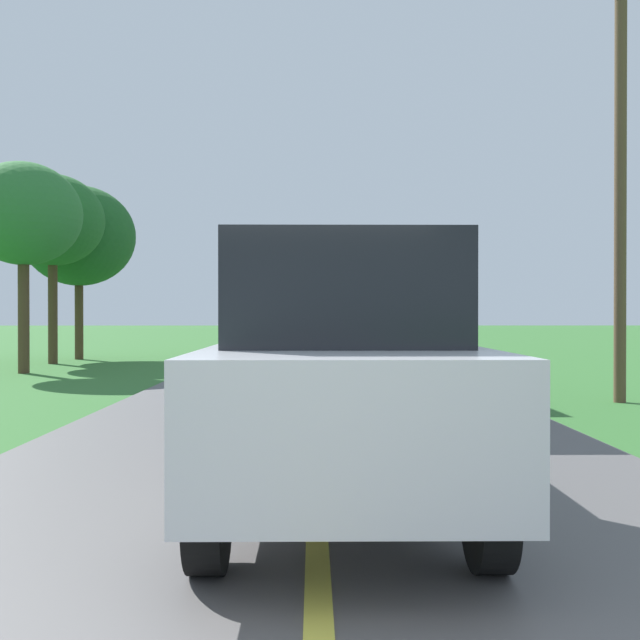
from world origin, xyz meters
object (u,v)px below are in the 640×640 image
(roadside_tree_near_left, at_px, (53,221))
(roadside_tree_far_left, at_px, (23,215))
(banana_truck_near, at_px, (343,317))
(banana_truck_far, at_px, (326,316))
(roadside_tree_mid_right, at_px, (79,236))
(following_car, at_px, (340,374))
(utility_pole_roadside, at_px, (620,164))

(roadside_tree_near_left, xyz_separation_m, roadside_tree_far_left, (0.55, -3.55, -0.31))
(banana_truck_near, bearing_deg, roadside_tree_near_left, 132.09)
(banana_truck_far, bearing_deg, roadside_tree_mid_right, -158.53)
(roadside_tree_far_left, relative_size, following_car, 1.32)
(banana_truck_far, xyz_separation_m, roadside_tree_far_left, (-7.89, -9.06, 2.61))
(utility_pole_roadside, xyz_separation_m, following_car, (-5.05, -7.00, -3.00))
(roadside_tree_near_left, xyz_separation_m, roadside_tree_mid_right, (0.08, 2.21, -0.23))
(banana_truck_far, relative_size, utility_pole_roadside, 0.78)
(utility_pole_roadside, distance_m, roadside_tree_near_left, 16.41)
(roadside_tree_mid_right, bearing_deg, following_car, -66.95)
(following_car, bearing_deg, roadside_tree_mid_right, 113.05)
(roadside_tree_mid_right, xyz_separation_m, roadside_tree_far_left, (0.47, -5.77, -0.09))
(roadside_tree_near_left, bearing_deg, banana_truck_near, -47.91)
(banana_truck_near, xyz_separation_m, banana_truck_far, (-0.04, 14.88, -0.02))
(roadside_tree_far_left, bearing_deg, utility_pole_roadside, -26.12)
(banana_truck_far, relative_size, roadside_tree_far_left, 1.08)
(utility_pole_roadside, height_order, roadside_tree_near_left, utility_pole_roadside)
(banana_truck_near, height_order, roadside_tree_far_left, roadside_tree_far_left)
(roadside_tree_mid_right, bearing_deg, utility_pole_roadside, -42.38)
(roadside_tree_near_left, bearing_deg, banana_truck_far, 33.11)
(roadside_tree_mid_right, bearing_deg, banana_truck_near, -54.08)
(utility_pole_roadside, bearing_deg, roadside_tree_near_left, 143.52)
(banana_truck_far, distance_m, roadside_tree_far_left, 12.29)
(banana_truck_near, distance_m, roadside_tree_mid_right, 14.56)
(roadside_tree_mid_right, bearing_deg, banana_truck_far, 21.47)
(banana_truck_near, distance_m, roadside_tree_far_left, 10.17)
(banana_truck_far, bearing_deg, following_car, -90.74)
(roadside_tree_far_left, bearing_deg, banana_truck_far, 48.94)
(banana_truck_near, relative_size, utility_pole_roadside, 0.78)
(utility_pole_roadside, height_order, roadside_tree_mid_right, utility_pole_roadside)
(banana_truck_near, height_order, utility_pole_roadside, utility_pole_roadside)
(banana_truck_near, bearing_deg, utility_pole_roadside, -4.56)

